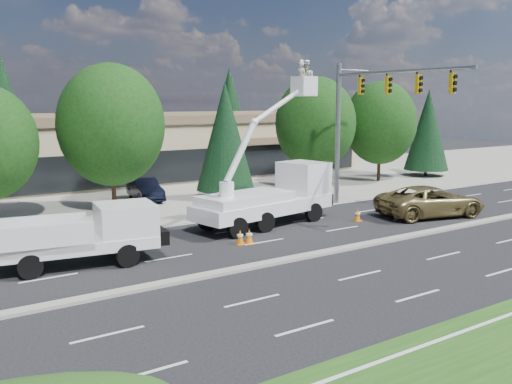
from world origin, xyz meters
TOP-DOWN VIEW (x-y plane):
  - ground at (0.00, 0.00)m, footprint 140.00×140.00m
  - concrete_apron at (0.00, 20.00)m, footprint 140.00×22.00m
  - road_median at (0.00, 0.00)m, footprint 120.00×0.55m
  - strip_mall at (0.00, 29.97)m, footprint 50.40×15.40m
  - tree_front_d at (-3.00, 15.00)m, footprint 6.42×6.42m
  - tree_front_e at (5.00, 15.00)m, footprint 4.03×4.03m
  - tree_front_f at (13.00, 15.00)m, footprint 6.13×6.13m
  - tree_front_g at (20.00, 15.00)m, footprint 5.98×5.98m
  - tree_front_h at (26.00, 15.00)m, footprint 3.90×3.90m
  - tree_back_b at (-4.00, 42.00)m, footprint 5.74×5.74m
  - tree_back_c at (10.00, 42.00)m, footprint 3.77×3.77m
  - tree_back_d at (22.00, 42.00)m, footprint 5.44×5.44m
  - signal_mast at (10.03, 7.04)m, footprint 2.76×10.16m
  - utility_pickup at (-8.09, 4.19)m, footprint 6.59×3.28m
  - bucket_truck at (2.95, 6.35)m, footprint 9.20×3.87m
  - traffic_cone_a at (-10.54, 4.28)m, footprint 0.40×0.40m
  - traffic_cone_b at (-1.21, 3.47)m, footprint 0.40×0.40m
  - traffic_cone_c at (-0.73, 3.43)m, footprint 0.40×0.40m
  - traffic_cone_d at (7.08, 4.22)m, footprint 0.40×0.40m
  - minivan at (11.51, 2.80)m, footprint 6.92×4.41m
  - parked_car_east at (0.00, 17.22)m, footprint 2.16×4.63m

SIDE VIEW (x-z plane):
  - ground at x=0.00m, z-range 0.00..0.00m
  - concrete_apron at x=0.00m, z-range 0.00..0.01m
  - road_median at x=0.00m, z-range 0.00..0.12m
  - traffic_cone_a at x=-10.54m, z-range -0.01..0.69m
  - traffic_cone_b at x=-1.21m, z-range -0.01..0.69m
  - traffic_cone_c at x=-0.73m, z-range -0.01..0.69m
  - traffic_cone_d at x=7.08m, z-range -0.01..0.69m
  - parked_car_east at x=0.00m, z-range 0.00..1.47m
  - minivan at x=11.51m, z-range 0.00..1.78m
  - utility_pickup at x=-8.09m, z-range -0.21..2.20m
  - bucket_truck at x=2.95m, z-range -2.49..6.41m
  - strip_mall at x=0.00m, z-range 0.08..5.58m
  - tree_back_c at x=10.00m, z-range 0.27..7.70m
  - tree_front_h at x=26.00m, z-range 0.28..7.97m
  - tree_front_e at x=5.00m, z-range 0.29..8.24m
  - tree_front_g at x=20.00m, z-range 0.71..9.01m
  - tree_front_f at x=13.00m, z-range 0.72..9.23m
  - tree_front_d at x=-3.00m, z-range 0.76..9.67m
  - tree_back_d at x=22.00m, z-range 0.39..11.10m
  - signal_mast at x=10.03m, z-range 1.56..10.56m
  - tree_back_b at x=-4.00m, z-range 0.41..11.73m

